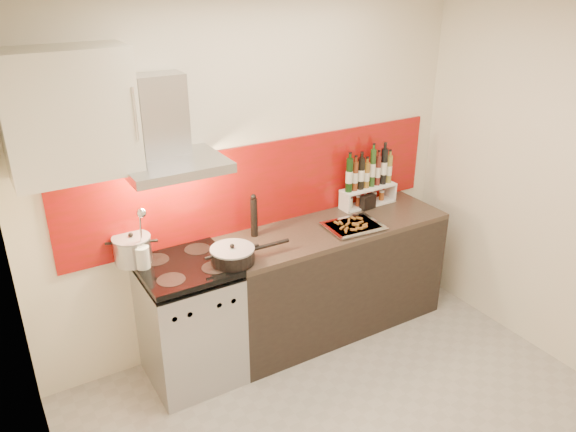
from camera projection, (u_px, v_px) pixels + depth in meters
back_wall at (256, 175)px, 4.09m from camera, size 3.40×0.02×2.60m
left_wall at (40, 358)px, 2.20m from camera, size 0.02×2.80×2.60m
right_wall at (576, 192)px, 3.79m from camera, size 0.02×2.80×2.60m
backsplash at (263, 185)px, 4.13m from camera, size 3.00×0.02×0.64m
range_stove at (190, 323)px, 3.88m from camera, size 0.60×0.60×0.91m
counter at (332, 277)px, 4.44m from camera, size 1.80×0.60×0.90m
range_hood at (167, 136)px, 3.45m from camera, size 0.62×0.50×0.61m
upper_cabinet at (69, 114)px, 3.10m from camera, size 0.70×0.35×0.72m
stock_pot at (132, 249)px, 3.67m from camera, size 0.25×0.25×0.22m
saute_pan at (233, 255)px, 3.69m from camera, size 0.57×0.29×0.14m
utensil_jar at (142, 251)px, 3.58m from camera, size 0.09×0.14×0.45m
pepper_mill at (254, 216)px, 4.02m from camera, size 0.05×0.05×0.33m
step_shelf at (368, 181)px, 4.52m from camera, size 0.49×0.13×0.47m
caddy_box at (368, 202)px, 4.51m from camera, size 0.14×0.07×0.11m
baking_tray at (353, 226)px, 4.20m from camera, size 0.44×0.35×0.03m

